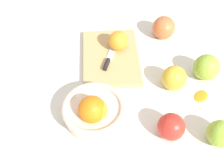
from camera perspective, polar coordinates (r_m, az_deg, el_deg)
The scene contains 11 objects.
ground_plane at distance 0.89m, azimuth 5.47°, elevation 2.17°, with size 2.40×2.40×0.00m, color silver.
bowl at distance 0.76m, azimuth -3.68°, elevation -5.45°, with size 0.17×0.17×0.10m.
cutting_board at distance 0.93m, azimuth -0.21°, elevation 5.46°, with size 0.25×0.18×0.02m, color tan.
orange_on_board at distance 0.92m, azimuth 1.27°, elevation 8.75°, with size 0.06×0.06×0.06m, color orange.
knife at distance 0.91m, azimuth -0.56°, elevation 5.38°, with size 0.15×0.06×0.01m.
apple_front_left at distance 0.77m, azimuth 21.13°, elevation -9.38°, with size 0.07×0.07×0.07m, color #8EB738.
apple_front_right at distance 1.01m, azimuth 10.44°, elevation 11.18°, with size 0.08×0.08×0.08m, color #CC6638.
apple_front_center at distance 0.90m, azimuth 18.62°, elevation 3.23°, with size 0.08×0.08×0.08m, color #8EB738.
apple_front_left_2 at distance 0.75m, azimuth 11.92°, elevation -8.47°, with size 0.07×0.07×0.07m, color red.
apple_front_left_3 at distance 0.85m, azimuth 12.46°, elevation 1.18°, with size 0.07×0.07×0.07m, color gold.
citrus_peel at distance 0.87m, azimuth 17.62°, elevation -2.23°, with size 0.05×0.04×0.01m, color orange.
Camera 1 is at (-0.59, 0.11, 0.66)m, focal length 45.09 mm.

